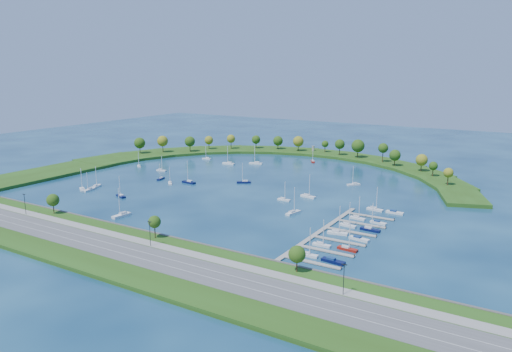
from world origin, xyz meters
The scene contains 37 objects.
ground centered at (0.00, 0.00, 0.00)m, with size 700.00×700.00×0.00m, color #072544.
south_shoreline centered at (0.03, -122.88, 1.00)m, with size 420.00×43.10×11.60m.
breakwater centered at (-46.33, 48.72, 0.99)m, with size 286.74×247.64×2.00m.
breakwater_trees centered at (-21.25, 87.10, 10.30)m, with size 241.57×91.21×14.21m.
harbor_tower centered at (-9.33, 119.86, 4.16)m, with size 2.60×2.60×4.21m.
dock_system centered at (85.30, -61.00, 0.35)m, with size 24.28×82.00×1.60m.
moored_boat_0 centered at (-40.21, -64.44, 0.90)m, with size 8.34×4.73×11.82m.
moored_boat_1 centered at (-29.07, -19.03, 0.97)m, with size 9.74×3.52×14.03m.
moored_boat_2 centered at (-68.56, 51.25, 0.87)m, with size 7.45×3.08×10.63m.
moored_boat_3 centered at (-25.39, 54.35, 0.98)m, with size 10.16×5.17×14.39m.
moored_boat_4 centered at (-37.65, -26.69, 0.88)m, with size 6.56×6.86×10.90m.
moored_boat_5 centered at (55.71, -42.95, 0.95)m, with size 4.35×9.42×13.37m.
moored_boat_6 centered at (7.28, 83.66, 0.91)m, with size 6.16×8.17×11.99m.
moored_boat_7 centered at (-66.86, -64.05, 0.88)m, with size 3.16×7.76×11.07m.
moored_boat_8 centered at (-92.22, 1.88, 0.89)m, with size 7.18×6.69×11.29m.
moored_boat_9 centered at (-42.25, 43.45, 0.97)m, with size 9.64×3.46×13.89m.
moored_boat_10 centered at (-0.24, -0.85, 0.93)m, with size 8.57×6.93×12.81m.
moored_boat_11 centered at (40.22, -23.73, 0.87)m, with size 7.26×2.08×10.65m.
moored_boat_12 centered at (-12.69, -89.89, 0.98)m, with size 3.54×9.96×14.36m.
moored_boat_13 centered at (60.05, 28.96, 0.91)m, with size 7.11×7.64×12.00m.
moored_boat_14 centered at (-51.06, -20.30, 0.86)m, with size 3.39×7.27×10.31m.
moored_boat_15 centered at (-70.23, -65.79, 0.94)m, with size 8.92×6.77×13.12m.
moored_boat_16 centered at (-68.42, -0.76, 0.87)m, with size 7.40×3.25×10.52m.
moored_boat_17 centered at (-69.66, -56.24, 0.92)m, with size 5.32×8.78×12.49m.
moored_boat_18 centered at (48.57, -11.14, 0.94)m, with size 9.22×3.84×13.14m.
docked_boat_0 centered at (85.53, -88.61, 0.89)m, with size 7.85×2.46×11.43m.
docked_boat_1 centered at (95.97, -89.43, 0.68)m, with size 9.26×3.46×1.84m.
docked_boat_2 centered at (85.53, -76.10, 0.88)m, with size 7.59×2.17×11.14m.
docked_boat_3 centered at (96.02, -74.95, 0.91)m, with size 8.36×3.01×12.03m.
docked_boat_4 centered at (85.51, -59.50, 0.93)m, with size 8.99×3.90×12.79m.
docked_boat_5 centered at (95.97, -61.64, 0.65)m, with size 8.99×3.75×1.78m.
docked_boat_6 centered at (85.53, -47.25, 0.89)m, with size 7.95×2.89×11.44m.
docked_boat_7 centered at (96.01, -47.74, 0.93)m, with size 8.96×3.09×12.94m.
docked_boat_8 centered at (85.53, -34.63, 0.88)m, with size 7.79×2.91×11.19m.
docked_boat_9 centered at (95.99, -36.12, 0.58)m, with size 7.93×3.40×1.57m.
docked_boat_10 centered at (87.92, -16.21, 0.91)m, with size 8.54×3.32×12.23m.
docked_boat_11 centered at (97.88, -16.32, 0.64)m, with size 8.54×2.57×1.73m.
Camera 1 is at (159.14, -246.58, 69.96)m, focal length 34.07 mm.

